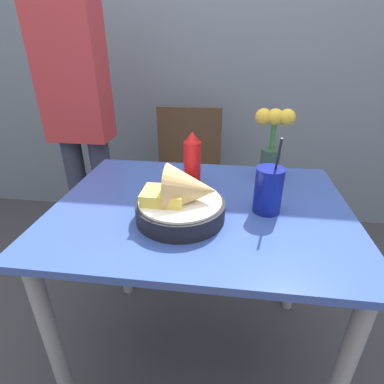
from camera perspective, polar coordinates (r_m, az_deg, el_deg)
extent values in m
plane|color=#38383D|center=(1.53, 1.31, -27.93)|extent=(12.00, 12.00, 0.00)
cube|color=slate|center=(2.14, 5.86, 28.04)|extent=(7.00, 0.06, 2.60)
cube|color=#334C9E|center=(1.02, 1.75, -2.99)|extent=(0.98, 0.75, 0.02)
cylinder|color=gray|center=(1.17, -24.57, -25.66)|extent=(0.05, 0.05, 0.73)
cylinder|color=gray|center=(1.57, -13.25, -8.21)|extent=(0.05, 0.05, 0.73)
cylinder|color=gray|center=(1.53, 19.44, -10.36)|extent=(0.05, 0.05, 0.73)
cylinder|color=#473323|center=(1.83, -7.67, -7.74)|extent=(0.03, 0.03, 0.44)
cylinder|color=#473323|center=(1.78, 3.74, -8.64)|extent=(0.03, 0.03, 0.44)
cylinder|color=#473323|center=(2.13, -5.29, -2.31)|extent=(0.03, 0.03, 0.44)
cylinder|color=#473323|center=(2.09, 4.43, -2.93)|extent=(0.03, 0.03, 0.44)
cube|color=#473323|center=(1.84, -1.27, 0.83)|extent=(0.40, 0.40, 0.02)
cube|color=#473323|center=(1.92, -0.51, 9.42)|extent=(0.40, 0.03, 0.44)
cylinder|color=black|center=(0.92, -2.23, -3.51)|extent=(0.27, 0.27, 0.06)
cylinder|color=white|center=(0.91, -2.27, -1.74)|extent=(0.25, 0.25, 0.01)
cone|color=tan|center=(0.88, -0.12, 0.48)|extent=(0.15, 0.15, 0.15)
cube|color=#E5C14C|center=(0.90, -5.47, -0.95)|extent=(0.12, 0.10, 0.04)
cylinder|color=red|center=(1.09, 0.05, 5.07)|extent=(0.06, 0.06, 0.18)
cone|color=red|center=(1.06, 0.05, 10.47)|extent=(0.06, 0.06, 0.04)
cylinder|color=navy|center=(0.97, 14.32, 0.32)|extent=(0.09, 0.09, 0.15)
cylinder|color=black|center=(0.98, 14.25, -0.31)|extent=(0.08, 0.08, 0.12)
cylinder|color=black|center=(0.95, 15.57, 3.89)|extent=(0.01, 0.08, 0.23)
cylinder|color=#2D4738|center=(1.22, 14.52, 5.16)|extent=(0.08, 0.08, 0.12)
cylinder|color=#33722D|center=(1.18, 15.17, 10.43)|extent=(0.02, 0.02, 0.11)
sphere|color=gold|center=(1.17, 15.58, 13.60)|extent=(0.06, 0.06, 0.06)
sphere|color=gold|center=(1.16, 13.45, 13.79)|extent=(0.06, 0.06, 0.06)
sphere|color=gold|center=(1.17, 17.67, 13.40)|extent=(0.06, 0.06, 0.06)
cylinder|color=#2D3347|center=(1.93, -20.38, -1.50)|extent=(0.11, 0.11, 0.77)
cylinder|color=#2D3347|center=(1.87, -16.00, -1.84)|extent=(0.11, 0.11, 0.77)
cube|color=#B23338|center=(1.70, -21.82, 19.92)|extent=(0.32, 0.18, 0.65)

